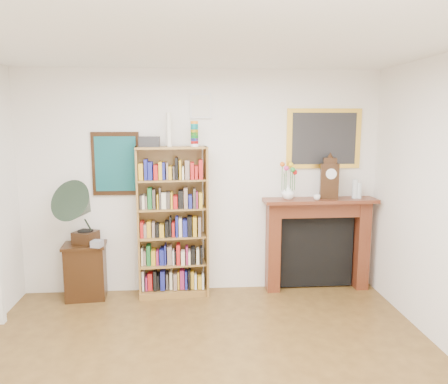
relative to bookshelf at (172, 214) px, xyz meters
name	(u,v)px	position (x,y,z in m)	size (l,w,h in m)	color
room	(210,233)	(0.36, -2.33, 0.36)	(4.51, 5.01, 2.81)	#523818
teal_poster	(116,164)	(-0.69, 0.15, 0.61)	(0.58, 0.04, 0.78)	black
small_picture	(201,106)	(0.36, 0.15, 1.31)	(0.26, 0.04, 0.30)	white
gilt_painting	(324,139)	(1.91, 0.15, 0.91)	(0.95, 0.04, 0.75)	gold
bookshelf	(172,214)	(0.00, 0.00, 0.00)	(0.89, 0.38, 2.15)	brown
side_cabinet	(86,271)	(-1.07, -0.03, -0.70)	(0.51, 0.37, 0.69)	black
fireplace	(317,235)	(1.85, 0.07, -0.33)	(1.43, 0.36, 1.20)	#4F1D12
gramophone	(81,209)	(-1.06, -0.14, 0.11)	(0.69, 0.76, 0.81)	black
cd_stack	(97,244)	(-0.89, -0.17, -0.31)	(0.12, 0.12, 0.08)	#A9A8B4
mantel_clock	(329,179)	(1.96, 0.01, 0.41)	(0.24, 0.16, 0.51)	black
flower_vase	(288,192)	(1.44, 0.02, 0.25)	(0.17, 0.17, 0.17)	white
teacup	(317,197)	(1.79, -0.07, 0.20)	(0.09, 0.09, 0.07)	white
bottle_left	(355,189)	(2.30, 0.01, 0.28)	(0.07, 0.07, 0.24)	silver
bottle_right	(359,190)	(2.35, 0.00, 0.26)	(0.06, 0.06, 0.20)	silver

